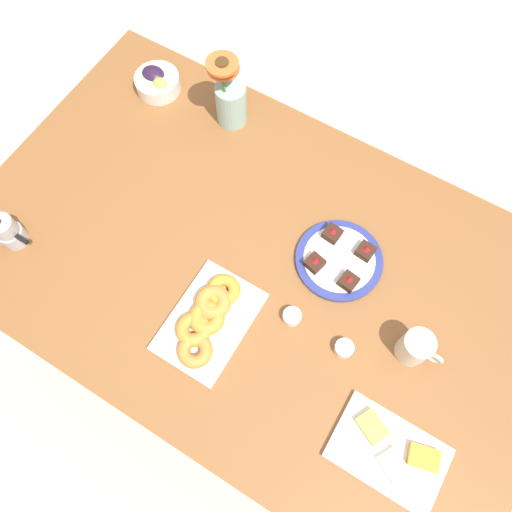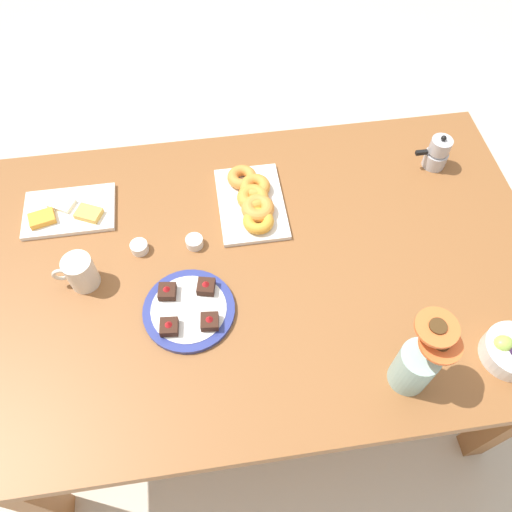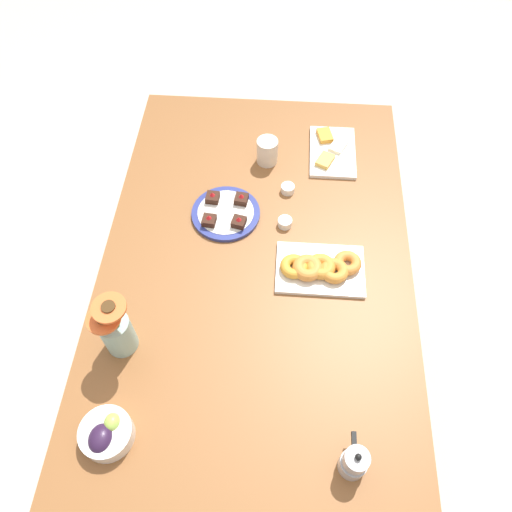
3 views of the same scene
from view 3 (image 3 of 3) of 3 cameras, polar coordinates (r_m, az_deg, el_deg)
name	(u,v)px [view 3 (image 3 of 3)]	position (r m, az deg, el deg)	size (l,w,h in m)	color
ground_plane	(256,353)	(2.27, 0.00, -10.98)	(6.00, 6.00, 0.00)	beige
dining_table	(256,277)	(1.68, 0.00, -2.36)	(1.60, 1.00, 0.74)	brown
coffee_mug	(267,151)	(1.86, 1.29, 11.95)	(0.11, 0.08, 0.10)	silver
grape_bowl	(106,434)	(1.42, -16.76, -18.88)	(0.14, 0.14, 0.07)	white
cheese_platter	(332,151)	(1.94, 8.63, 11.79)	(0.26, 0.17, 0.03)	white
croissant_platter	(320,268)	(1.58, 7.35, -1.35)	(0.19, 0.28, 0.05)	white
jam_cup_honey	(288,188)	(1.78, 3.65, 7.72)	(0.05, 0.05, 0.03)	white
jam_cup_berry	(285,222)	(1.69, 3.33, 3.88)	(0.05, 0.05, 0.03)	white
dessert_plate	(226,213)	(1.72, -3.48, 4.95)	(0.24, 0.24, 0.05)	navy
flower_vase	(117,332)	(1.45, -15.64, -8.31)	(0.11, 0.11, 0.25)	#99C1B7
moka_pot	(354,462)	(1.35, 11.15, -22.12)	(0.11, 0.07, 0.12)	#B7B7BC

